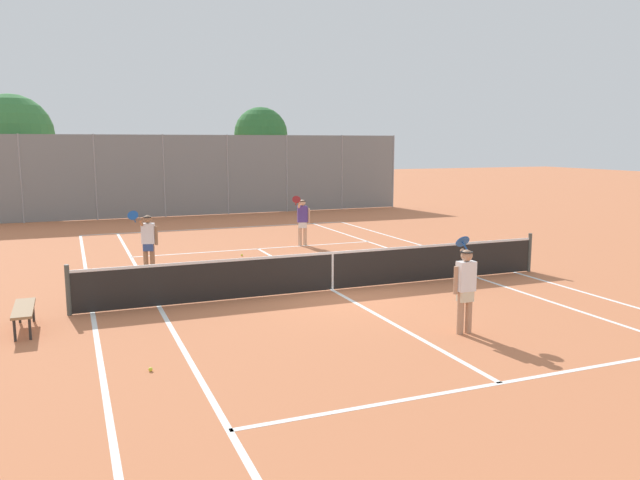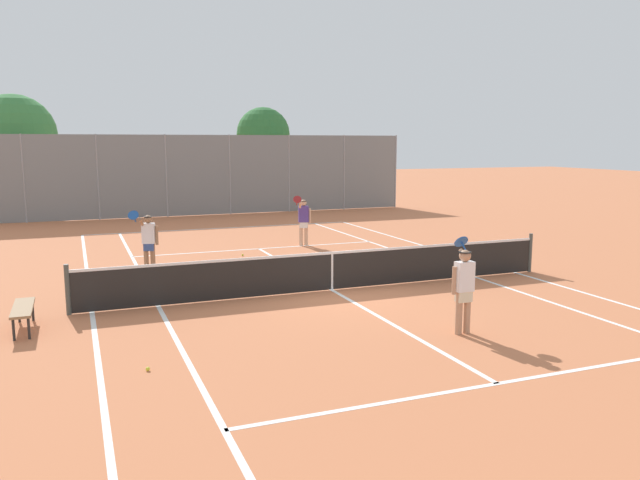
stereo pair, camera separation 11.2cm
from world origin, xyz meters
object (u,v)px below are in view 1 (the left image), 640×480
object	(u,v)px
tree_behind_right	(262,135)
loose_tennis_ball_2	(242,255)
loose_tennis_ball_1	(151,369)
player_near_side	(465,285)
player_far_right	(302,219)
player_far_left	(148,240)
courtside_bench	(24,310)
tennis_net	(332,270)
tree_behind_left	(11,137)

from	to	relation	value
tree_behind_right	loose_tennis_ball_2	bearing A→B (deg)	-109.32
loose_tennis_ball_1	tree_behind_right	size ratio (longest dim) A/B	0.01
tree_behind_right	player_near_side	bearing A→B (deg)	-97.93
player_near_side	tree_behind_right	xyz separation A→B (m)	(3.36, 24.09, 3.00)
loose_tennis_ball_1	tree_behind_right	distance (m)	25.89
player_far_right	loose_tennis_ball_2	distance (m)	2.90
player_far_left	player_near_side	bearing A→B (deg)	-58.37
player_far_left	player_far_right	distance (m)	6.17
loose_tennis_ball_1	loose_tennis_ball_2	size ratio (longest dim) A/B	1.00
loose_tennis_ball_2	tree_behind_right	world-z (taller)	tree_behind_right
loose_tennis_ball_2	player_far_left	bearing A→B (deg)	-152.61
player_near_side	tree_behind_right	distance (m)	24.51
tree_behind_right	player_far_right	bearing A→B (deg)	-101.14
player_far_left	courtside_bench	size ratio (longest dim) A/B	1.18
tennis_net	player_near_side	world-z (taller)	player_near_side
courtside_bench	player_far_left	bearing A→B (deg)	57.97
loose_tennis_ball_1	tree_behind_left	bearing A→B (deg)	98.19
courtside_bench	tennis_net	bearing A→B (deg)	7.15
tennis_net	loose_tennis_ball_1	world-z (taller)	tennis_net
courtside_bench	tree_behind_left	bearing A→B (deg)	94.12
player_far_left	tree_behind_left	bearing A→B (deg)	104.91
tennis_net	player_far_left	distance (m)	5.40
player_far_right	loose_tennis_ball_1	bearing A→B (deg)	-121.65
courtside_bench	tree_behind_right	xyz separation A→B (m)	(11.04, 20.84, 3.52)
loose_tennis_ball_1	player_near_side	bearing A→B (deg)	-1.66
player_far_right	courtside_bench	xyz separation A→B (m)	(-8.38, -7.33, -0.52)
tennis_net	loose_tennis_ball_1	xyz separation A→B (m)	(-4.79, -3.94, -0.48)
player_far_right	tree_behind_left	bearing A→B (deg)	125.92
tennis_net	player_far_right	world-z (taller)	player_far_right
tennis_net	tree_behind_right	size ratio (longest dim) A/B	2.19
tennis_net	player_near_side	distance (m)	4.23
tennis_net	player_far_left	world-z (taller)	player_far_left
tennis_net	courtside_bench	size ratio (longest dim) A/B	8.00
courtside_bench	tree_behind_right	size ratio (longest dim) A/B	0.27
tennis_net	courtside_bench	distance (m)	6.80
player_near_side	loose_tennis_ball_2	xyz separation A→B (m)	(-1.79, 9.40, -0.89)
tree_behind_left	courtside_bench	bearing A→B (deg)	-85.88
loose_tennis_ball_1	loose_tennis_ball_2	xyz separation A→B (m)	(3.93, 9.24, 0.00)
loose_tennis_ball_1	tree_behind_left	size ratio (longest dim) A/B	0.01
tennis_net	loose_tennis_ball_2	size ratio (longest dim) A/B	181.82
courtside_bench	tree_behind_left	size ratio (longest dim) A/B	0.26
player_far_right	player_near_side	bearing A→B (deg)	-93.76
player_far_right	tree_behind_left	world-z (taller)	tree_behind_left
player_near_side	player_far_left	bearing A→B (deg)	121.63
tennis_net	player_far_left	size ratio (longest dim) A/B	6.76
player_far_right	courtside_bench	bearing A→B (deg)	-138.83
tennis_net	player_near_side	bearing A→B (deg)	-77.10
tennis_net	loose_tennis_ball_1	bearing A→B (deg)	-140.56
player_near_side	loose_tennis_ball_2	world-z (taller)	player_near_side
tennis_net	loose_tennis_ball_1	distance (m)	6.22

